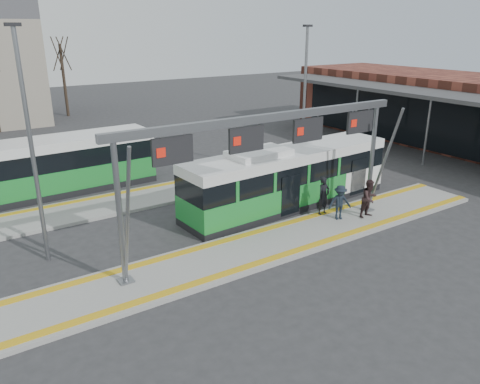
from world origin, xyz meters
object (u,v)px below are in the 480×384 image
object	(u,v)px
passenger_c	(340,202)
passenger_b	(369,198)
hero_bus	(288,178)
passenger_a	(324,196)
gantry	(272,141)

from	to	relation	value
passenger_c	passenger_b	bearing A→B (deg)	3.08
hero_bus	passenger_c	distance (m)	3.04
passenger_a	passenger_c	size ratio (longest dim) A/B	1.12
passenger_b	passenger_c	xyz separation A→B (m)	(-1.32, 0.53, -0.09)
gantry	passenger_b	bearing A→B (deg)	-5.81
passenger_a	passenger_b	distance (m)	2.05
hero_bus	passenger_a	world-z (taller)	hero_bus
hero_bus	passenger_a	distance (m)	2.17
passenger_b	hero_bus	bearing A→B (deg)	117.02
hero_bus	passenger_c	size ratio (longest dim) A/B	7.14
gantry	passenger_c	world-z (taller)	gantry
passenger_a	passenger_b	xyz separation A→B (m)	(1.52, -1.38, -0.01)
passenger_b	passenger_c	distance (m)	1.43
hero_bus	passenger_b	world-z (taller)	hero_bus
gantry	passenger_c	xyz separation A→B (m)	(3.93, 0.00, -3.35)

